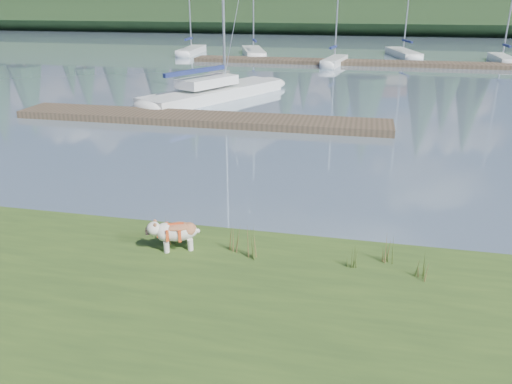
# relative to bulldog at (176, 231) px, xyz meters

# --- Properties ---
(ground) EXTENTS (200.00, 200.00, 0.00)m
(ground) POSITION_rel_bulldog_xyz_m (0.62, 32.62, -0.73)
(ground) COLOR #788FA2
(ground) RESTS_ON ground
(bank) EXTENTS (60.00, 9.00, 0.35)m
(bank) POSITION_rel_bulldog_xyz_m (0.62, -3.38, -0.55)
(bank) COLOR #3A551E
(bank) RESTS_ON ground
(ridge) EXTENTS (200.00, 20.00, 5.00)m
(ridge) POSITION_rel_bulldog_xyz_m (0.62, 75.62, 1.77)
(ridge) COLOR #1C3017
(ridge) RESTS_ON ground
(bulldog) EXTENTS (1.02, 0.68, 0.60)m
(bulldog) POSITION_rel_bulldog_xyz_m (0.00, 0.00, 0.00)
(bulldog) COLOR silver
(bulldog) RESTS_ON bank
(sailboat_main) EXTENTS (6.32, 9.81, 14.29)m
(sailboat_main) POSITION_rel_bulldog_xyz_m (-3.87, 17.35, -0.31)
(sailboat_main) COLOR white
(sailboat_main) RESTS_ON ground
(dock_near) EXTENTS (16.00, 2.00, 0.30)m
(dock_near) POSITION_rel_bulldog_xyz_m (-3.38, 11.62, -0.58)
(dock_near) COLOR #4C3D2C
(dock_near) RESTS_ON ground
(dock_far) EXTENTS (26.00, 2.20, 0.30)m
(dock_far) POSITION_rel_bulldog_xyz_m (2.62, 32.62, -0.58)
(dock_far) COLOR #4C3D2C
(dock_far) RESTS_ON ground
(sailboat_bg_0) EXTENTS (1.90, 7.03, 10.19)m
(sailboat_bg_0) POSITION_rel_bulldog_xyz_m (-12.59, 37.85, -0.40)
(sailboat_bg_0) COLOR white
(sailboat_bg_0) RESTS_ON ground
(sailboat_bg_1) EXTENTS (3.92, 8.20, 12.06)m
(sailboat_bg_1) POSITION_rel_bulldog_xyz_m (-6.86, 37.86, -0.40)
(sailboat_bg_1) COLOR white
(sailboat_bg_1) RESTS_ON ground
(sailboat_bg_2) EXTENTS (1.93, 5.70, 8.68)m
(sailboat_bg_2) POSITION_rel_bulldog_xyz_m (1.02, 32.30, -0.39)
(sailboat_bg_2) COLOR white
(sailboat_bg_2) RESTS_ON ground
(sailboat_bg_3) EXTENTS (3.12, 7.64, 11.08)m
(sailboat_bg_3) POSITION_rel_bulldog_xyz_m (6.33, 39.60, -0.40)
(sailboat_bg_3) COLOR white
(sailboat_bg_3) RESTS_ON ground
(sailboat_bg_4) EXTENTS (1.22, 5.99, 9.06)m
(sailboat_bg_4) POSITION_rel_bulldog_xyz_m (13.97, 36.59, -0.40)
(sailboat_bg_4) COLOR white
(sailboat_bg_4) RESTS_ON ground
(weed_0) EXTENTS (0.17, 0.14, 0.69)m
(weed_0) POSITION_rel_bulldog_xyz_m (1.47, -0.06, -0.09)
(weed_0) COLOR #475B23
(weed_0) RESTS_ON bank
(weed_1) EXTENTS (0.17, 0.14, 0.59)m
(weed_1) POSITION_rel_bulldog_xyz_m (1.14, 0.13, -0.13)
(weed_1) COLOR #475B23
(weed_1) RESTS_ON bank
(weed_2) EXTENTS (0.17, 0.14, 0.55)m
(weed_2) POSITION_rel_bulldog_xyz_m (4.01, 0.31, -0.15)
(weed_2) COLOR #475B23
(weed_2) RESTS_ON bank
(weed_3) EXTENTS (0.17, 0.14, 0.60)m
(weed_3) POSITION_rel_bulldog_xyz_m (-0.18, 0.20, -0.12)
(weed_3) COLOR #475B23
(weed_3) RESTS_ON bank
(weed_4) EXTENTS (0.17, 0.14, 0.45)m
(weed_4) POSITION_rel_bulldog_xyz_m (3.36, 0.02, -0.19)
(weed_4) COLOR #475B23
(weed_4) RESTS_ON bank
(weed_5) EXTENTS (0.17, 0.14, 0.57)m
(weed_5) POSITION_rel_bulldog_xyz_m (4.61, -0.17, -0.14)
(weed_5) COLOR #475B23
(weed_5) RESTS_ON bank
(mud_lip) EXTENTS (60.00, 0.50, 0.14)m
(mud_lip) POSITION_rel_bulldog_xyz_m (0.62, 1.02, -0.66)
(mud_lip) COLOR #33281C
(mud_lip) RESTS_ON ground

